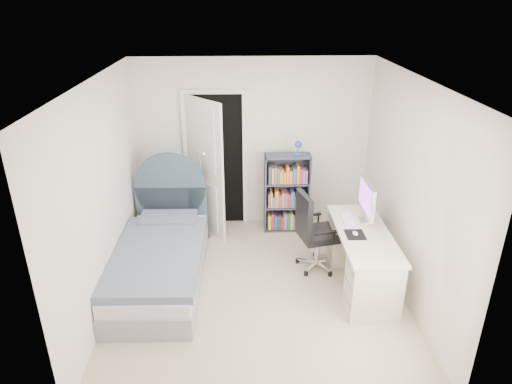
{
  "coord_description": "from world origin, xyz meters",
  "views": [
    {
      "loc": [
        -0.19,
        -4.59,
        3.31
      ],
      "look_at": [
        -0.01,
        0.31,
        1.14
      ],
      "focal_mm": 32.0,
      "sensor_mm": 36.0,
      "label": 1
    }
  ],
  "objects_px": {
    "bed": "(161,258)",
    "floor_lamp": "(203,204)",
    "nightstand": "(163,209)",
    "bookcase": "(287,196)",
    "office_chair": "(313,228)",
    "desk": "(362,256)"
  },
  "relations": [
    {
      "from": "floor_lamp",
      "to": "office_chair",
      "type": "xyz_separation_m",
      "value": [
        1.43,
        -0.83,
        0.03
      ]
    },
    {
      "from": "nightstand",
      "to": "desk",
      "type": "distance_m",
      "value": 2.93
    },
    {
      "from": "bookcase",
      "to": "desk",
      "type": "distance_m",
      "value": 1.67
    },
    {
      "from": "nightstand",
      "to": "bookcase",
      "type": "xyz_separation_m",
      "value": [
        1.82,
        0.06,
        0.16
      ]
    },
    {
      "from": "bookcase",
      "to": "nightstand",
      "type": "bearing_deg",
      "value": -178.02
    },
    {
      "from": "bed",
      "to": "nightstand",
      "type": "distance_m",
      "value": 1.21
    },
    {
      "from": "office_chair",
      "to": "bookcase",
      "type": "bearing_deg",
      "value": 101.14
    },
    {
      "from": "floor_lamp",
      "to": "desk",
      "type": "distance_m",
      "value": 2.32
    },
    {
      "from": "floor_lamp",
      "to": "desk",
      "type": "bearing_deg",
      "value": -31.83
    },
    {
      "from": "floor_lamp",
      "to": "desk",
      "type": "relative_size",
      "value": 0.89
    },
    {
      "from": "bed",
      "to": "office_chair",
      "type": "height_order",
      "value": "bed"
    },
    {
      "from": "nightstand",
      "to": "bookcase",
      "type": "bearing_deg",
      "value": 1.98
    },
    {
      "from": "bed",
      "to": "floor_lamp",
      "type": "xyz_separation_m",
      "value": [
        0.46,
        1.0,
        0.25
      ]
    },
    {
      "from": "bookcase",
      "to": "office_chair",
      "type": "xyz_separation_m",
      "value": [
        0.21,
        -1.09,
        0.04
      ]
    },
    {
      "from": "floor_lamp",
      "to": "office_chair",
      "type": "distance_m",
      "value": 1.65
    },
    {
      "from": "bed",
      "to": "floor_lamp",
      "type": "height_order",
      "value": "floor_lamp"
    },
    {
      "from": "bed",
      "to": "floor_lamp",
      "type": "bearing_deg",
      "value": 65.28
    },
    {
      "from": "bed",
      "to": "desk",
      "type": "distance_m",
      "value": 2.44
    },
    {
      "from": "nightstand",
      "to": "desk",
      "type": "xyz_separation_m",
      "value": [
        2.57,
        -1.42,
        0.02
      ]
    },
    {
      "from": "bookcase",
      "to": "desk",
      "type": "height_order",
      "value": "bookcase"
    },
    {
      "from": "desk",
      "to": "bed",
      "type": "bearing_deg",
      "value": 174.8
    },
    {
      "from": "nightstand",
      "to": "bookcase",
      "type": "relative_size",
      "value": 0.42
    }
  ]
}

